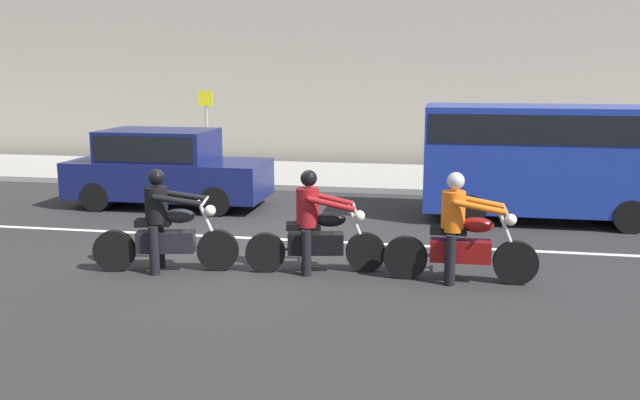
# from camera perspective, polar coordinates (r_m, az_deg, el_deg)

# --- Properties ---
(ground_plane) EXTENTS (80.00, 80.00, 0.00)m
(ground_plane) POSITION_cam_1_polar(r_m,az_deg,el_deg) (11.59, -5.91, -4.34)
(ground_plane) COLOR #272727
(sidewalk_slab) EXTENTS (40.00, 4.40, 0.14)m
(sidewalk_slab) POSITION_cam_1_polar(r_m,az_deg,el_deg) (19.21, 0.80, 2.07)
(sidewalk_slab) COLOR #99968E
(sidewalk_slab) RESTS_ON ground_plane
(building_facade) EXTENTS (40.00, 1.40, 9.93)m
(building_facade) POSITION_cam_1_polar(r_m,az_deg,el_deg) (22.42, 2.36, 15.88)
(building_facade) COLOR #A89E8E
(building_facade) RESTS_ON ground_plane
(lane_marking_stripe) EXTENTS (18.00, 0.14, 0.01)m
(lane_marking_stripe) POSITION_cam_1_polar(r_m,az_deg,el_deg) (12.38, -3.92, -3.29)
(lane_marking_stripe) COLOR silver
(lane_marking_stripe) RESTS_ON ground_plane
(motorcycle_with_rider_black_leather) EXTENTS (2.19, 0.79, 1.58)m
(motorcycle_with_rider_black_leather) POSITION_cam_1_polar(r_m,az_deg,el_deg) (10.57, -12.91, -2.43)
(motorcycle_with_rider_black_leather) COLOR black
(motorcycle_with_rider_black_leather) RESTS_ON ground_plane
(motorcycle_with_rider_crimson) EXTENTS (2.11, 0.77, 1.57)m
(motorcycle_with_rider_crimson) POSITION_cam_1_polar(r_m,az_deg,el_deg) (10.26, -0.45, -2.59)
(motorcycle_with_rider_crimson) COLOR black
(motorcycle_with_rider_crimson) RESTS_ON ground_plane
(motorcycle_with_rider_orange_stripe) EXTENTS (2.21, 0.70, 1.61)m
(motorcycle_with_rider_orange_stripe) POSITION_cam_1_polar(r_m,az_deg,el_deg) (9.99, 11.68, -3.10)
(motorcycle_with_rider_orange_stripe) COLOR black
(motorcycle_with_rider_orange_stripe) RESTS_ON ground_plane
(parked_sedan_navy) EXTENTS (4.38, 1.82, 1.72)m
(parked_sedan_navy) POSITION_cam_1_polar(r_m,az_deg,el_deg) (15.52, -12.86, 2.68)
(parked_sedan_navy) COLOR #11194C
(parked_sedan_navy) RESTS_ON ground_plane
(parked_van_cobalt_blue) EXTENTS (4.77, 1.96, 2.32)m
(parked_van_cobalt_blue) POSITION_cam_1_polar(r_m,az_deg,el_deg) (14.41, 18.39, 3.63)
(parked_van_cobalt_blue) COLOR navy
(parked_van_cobalt_blue) RESTS_ON ground_plane
(street_sign_post) EXTENTS (0.44, 0.08, 2.28)m
(street_sign_post) POSITION_cam_1_polar(r_m,az_deg,el_deg) (20.70, -9.52, 6.65)
(street_sign_post) COLOR gray
(street_sign_post) RESTS_ON sidewalk_slab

